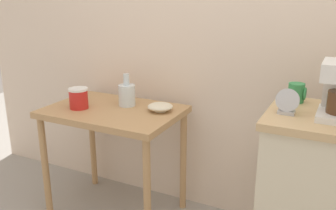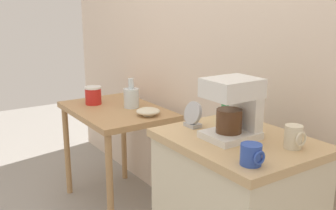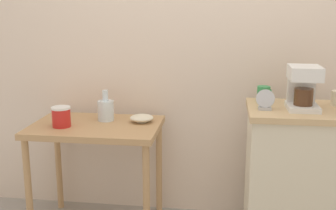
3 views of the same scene
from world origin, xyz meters
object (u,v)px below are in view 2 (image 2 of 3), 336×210
Objects in this scene: bowl_stoneware at (148,111)px; mug_tall_green at (230,110)px; canister_enamel at (93,95)px; mug_small_cream at (294,137)px; coffee_maker at (235,106)px; mug_blue at (251,155)px; table_clock at (193,116)px; glass_carafe_vase at (131,97)px.

mug_tall_green is (0.80, -0.01, 0.19)m from bowl_stoneware.
mug_tall_green is (1.30, 0.17, 0.15)m from canister_enamel.
bowl_stoneware is 1.26m from mug_small_cream.
mug_blue is (0.26, -0.16, -0.10)m from coffee_maker.
mug_small_cream is 0.48m from table_clock.
coffee_maker reaches higher than mug_small_cream.
coffee_maker is at bearing 0.11° from canister_enamel.
mug_blue is 0.57m from mug_tall_green.
glass_carafe_vase is at bearing 178.91° from mug_tall_green.
bowl_stoneware is at bearing 170.20° from coffee_maker.
coffee_maker is at bearing 148.61° from mug_blue.
glass_carafe_vase is 1.50m from mug_small_cream.
bowl_stoneware is 1.32m from mug_blue.
coffee_maker reaches higher than canister_enamel.
bowl_stoneware is at bearing 176.80° from mug_small_cream.
mug_blue is (0.03, -0.26, -0.01)m from mug_small_cream.
canister_enamel is at bearing -179.89° from coffee_maker.
canister_enamel is at bearing 175.05° from mug_blue.
coffee_maker is at bearing -38.42° from mug_tall_green.
table_clock is at bearing -166.03° from coffee_maker.
coffee_maker is at bearing -8.39° from glass_carafe_vase.
mug_small_cream reaches higher than glass_carafe_vase.
canister_enamel is at bearing -172.57° from mug_tall_green.
canister_enamel is at bearing -142.15° from glass_carafe_vase.
glass_carafe_vase is 2.27× the size of mug_small_cream.
bowl_stoneware is 1.32× the size of table_clock.
mug_tall_green is 0.82× the size of table_clock.
coffee_maker is (1.01, -0.17, 0.28)m from bowl_stoneware.
mug_tall_green is at bearing 172.05° from mug_small_cream.
bowl_stoneware is 1.91× the size of mug_blue.
glass_carafe_vase is 0.82× the size of coffee_maker.
coffee_maker reaches higher than glass_carafe_vase.
mug_tall_green is at bearing -1.09° from glass_carafe_vase.
bowl_stoneware is 1.60× the size of mug_tall_green.
table_clock is at bearing -16.20° from bowl_stoneware.
glass_carafe_vase is (-0.25, 0.01, 0.05)m from bowl_stoneware.
table_clock reaches higher than mug_blue.
mug_blue is at bearing -14.62° from bowl_stoneware.
canister_enamel is 1.33× the size of mug_tall_green.
glass_carafe_vase is 1.60× the size of canister_enamel.
canister_enamel is at bearing -160.32° from bowl_stoneware.
mug_small_cream is at bearing 24.92° from coffee_maker.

